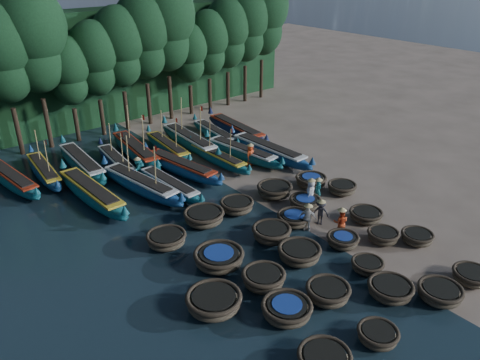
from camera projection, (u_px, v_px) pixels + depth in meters
ground at (281, 216)px, 28.39m from camera, size 120.00×120.00×0.00m
foliage_wall at (104, 67)px, 42.49m from camera, size 40.00×3.00×10.00m
coracle_0 at (324, 359)px, 17.88m from camera, size 2.63×2.63×0.70m
coracle_1 at (378, 335)px, 19.06m from camera, size 1.96×1.96×0.65m
coracle_2 at (390, 289)px, 21.57m from camera, size 2.48×2.48×0.72m
coracle_3 at (440, 293)px, 21.34m from camera, size 2.20×2.20×0.73m
coracle_4 at (472, 276)px, 22.54m from camera, size 2.14×2.14×0.65m
coracle_5 at (287, 309)px, 20.31m from camera, size 2.78×2.78×0.77m
coracle_6 at (328, 292)px, 21.30m from camera, size 2.38×2.38×0.81m
coracle_7 at (367, 265)px, 23.29m from camera, size 1.91×1.91×0.63m
coracle_8 at (383, 236)px, 25.67m from camera, size 1.78×1.78×0.68m
coracle_9 at (417, 237)px, 25.60m from camera, size 1.77×1.77×0.65m
coracle_10 at (214, 301)px, 20.72m from camera, size 2.56×2.56×0.84m
coracle_11 at (264, 278)px, 22.18m from camera, size 2.53×2.53×0.84m
coracle_12 at (299, 253)px, 24.03m from camera, size 2.54×2.54×0.84m
coracle_13 at (343, 240)px, 25.26m from camera, size 2.15×2.15×0.69m
coracle_14 at (366, 215)px, 27.70m from camera, size 2.34×2.34×0.67m
coracle_15 at (219, 258)px, 23.65m from camera, size 3.05×3.05×0.84m
coracle_16 at (272, 233)px, 25.76m from camera, size 2.20×2.20×0.85m
coracle_17 at (294, 218)px, 27.30m from camera, size 2.16×2.16×0.71m
coracle_18 at (305, 202)px, 29.02m from camera, size 1.99×1.99×0.74m
coracle_19 at (342, 188)px, 30.82m from camera, size 1.92×1.92×0.73m
coracle_20 at (166, 239)px, 25.30m from camera, size 2.40×2.40×0.77m
coracle_21 at (204, 217)px, 27.36m from camera, size 2.98×2.98×0.84m
coracle_22 at (237, 206)px, 28.60m from camera, size 2.50×2.50×0.79m
coracle_23 at (275, 190)px, 30.41m from camera, size 2.77×2.77×0.84m
coracle_24 at (311, 180)px, 31.75m from camera, size 2.63×2.63×0.76m
long_boat_2 at (92, 193)px, 29.78m from camera, size 1.95×9.11×1.60m
long_boat_3 at (141, 184)px, 30.90m from camera, size 2.76×8.62×3.70m
long_boat_4 at (169, 185)px, 31.01m from camera, size 1.65×7.34×1.29m
long_boat_5 at (181, 167)px, 33.46m from camera, size 2.71×8.32×1.48m
long_boat_6 at (218, 158)px, 35.05m from camera, size 1.46×7.42×3.15m
long_boat_7 at (242, 152)px, 35.91m from camera, size 2.41×8.31×1.47m
long_boat_8 at (269, 151)px, 36.04m from camera, size 1.93×9.15×1.61m
long_boat_9 at (12, 179)px, 31.67m from camera, size 2.35×8.06×1.43m
long_boat_10 at (44, 171)px, 32.98m from camera, size 1.93×7.58×3.23m
long_boat_11 at (82, 163)px, 34.05m from camera, size 1.97×8.78×1.55m
long_boat_12 at (116, 161)px, 34.52m from camera, size 2.05×7.32×3.13m
long_boat_13 at (135, 150)px, 36.16m from camera, size 2.58×9.04×3.86m
long_boat_14 at (168, 147)px, 36.99m from camera, size 2.03×7.62×3.25m
long_boat_15 at (189, 140)px, 38.01m from camera, size 2.21×9.12×3.88m
long_boat_16 at (215, 133)px, 39.83m from camera, size 2.06×7.48×1.32m
long_boat_17 at (236, 129)px, 40.42m from camera, size 2.28×8.96×1.58m
fisherman_0 at (311, 191)px, 29.23m from camera, size 1.03×0.92×1.97m
fisherman_1 at (318, 188)px, 29.69m from camera, size 0.52×0.65×1.76m
fisherman_2 at (341, 222)px, 26.02m from camera, size 1.03×1.05×1.91m
fisherman_3 at (321, 212)px, 27.17m from camera, size 1.07×1.14×1.74m
fisherman_4 at (308, 217)px, 26.52m from camera, size 0.90×1.02×1.86m
fisherman_5 at (138, 168)px, 32.70m from camera, size 1.21×1.44×1.75m
fisherman_6 at (250, 154)px, 34.75m from camera, size 0.93×0.74×1.85m
tree_3 at (0, 51)px, 33.55m from camera, size 4.92×4.92×11.60m
tree_4 at (31, 38)px, 34.57m from camera, size 5.34×5.34×12.58m
tree_5 at (68, 70)px, 37.07m from camera, size 3.68×3.68×8.68m
tree_6 at (94, 58)px, 38.08m from camera, size 4.09×4.09×9.65m
tree_7 at (119, 46)px, 39.10m from camera, size 4.51×4.51×10.63m
tree_8 at (143, 35)px, 40.11m from camera, size 4.92×4.92×11.60m
tree_9 at (165, 24)px, 41.13m from camera, size 5.34×5.34×12.58m
tree_10 at (189, 52)px, 43.63m from camera, size 3.68×3.68×8.68m
tree_11 at (208, 42)px, 44.64m from camera, size 4.09×4.09×9.65m
tree_12 at (227, 32)px, 45.66m from camera, size 4.51×4.51×10.63m
tree_13 at (245, 23)px, 46.67m from camera, size 4.92×4.92×11.60m
tree_14 at (263, 14)px, 47.69m from camera, size 5.34×5.34×12.58m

